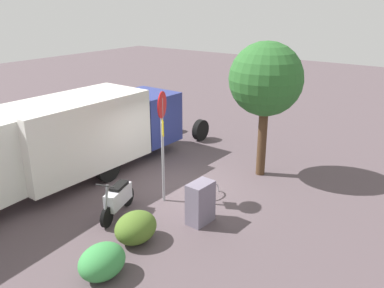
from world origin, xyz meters
The scene contains 9 objects.
ground_plane centered at (0.00, 0.00, 0.00)m, with size 60.00×60.00×0.00m, color #52454A.
box_truck_near centered at (0.59, -3.12, 1.56)m, with size 8.49×2.38×2.77m.
motorcycle centered at (2.58, -0.26, 0.52)m, with size 1.75×0.78×1.20m.
stop_sign centered at (1.17, 0.23, 2.24)m, with size 0.71×0.33×3.36m.
street_tree centered at (-2.31, 1.67, 3.30)m, with size 2.40×2.40×4.53m.
utility_cabinet centered at (1.55, 1.82, 0.59)m, with size 0.75×0.47×1.17m, color slate.
bike_rack_hoop centered at (0.08, 1.27, 0.00)m, with size 0.85×0.85×0.05m, color #B7B7BC.
shrub_near_sign centered at (3.25, 1.05, 0.39)m, with size 1.15×0.94×0.78m, color #4C6A25.
shrub_mid_verge centered at (4.67, 1.40, 0.38)m, with size 1.11×0.91×0.76m, color #398944.
Camera 1 is at (9.42, 7.27, 5.74)m, focal length 37.43 mm.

